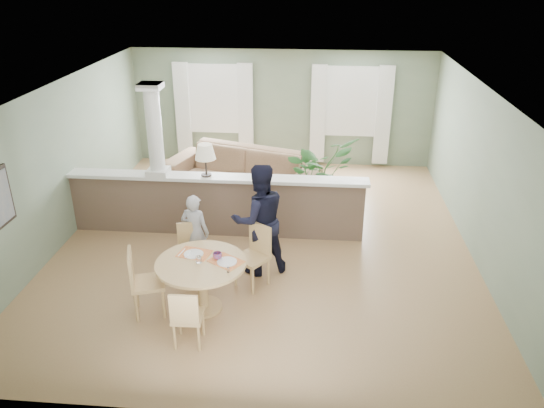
# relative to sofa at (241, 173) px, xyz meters

# --- Properties ---
(ground) EXTENTS (8.00, 8.00, 0.00)m
(ground) POSITION_rel_sofa_xyz_m (0.72, -2.02, -0.47)
(ground) COLOR tan
(ground) RESTS_ON ground
(room_shell) EXTENTS (7.02, 8.02, 2.71)m
(room_shell) POSITION_rel_sofa_xyz_m (0.69, -1.39, 1.35)
(room_shell) COLOR gray
(room_shell) RESTS_ON ground
(pony_wall) EXTENTS (5.32, 0.38, 2.70)m
(pony_wall) POSITION_rel_sofa_xyz_m (-0.27, -1.82, 0.24)
(pony_wall) COLOR brown
(pony_wall) RESTS_ON ground
(sofa) EXTENTS (3.43, 2.20, 0.93)m
(sofa) POSITION_rel_sofa_xyz_m (0.00, 0.00, 0.00)
(sofa) COLOR #936D50
(sofa) RESTS_ON ground
(houseplant) EXTENTS (1.79, 1.77, 1.50)m
(houseplant) POSITION_rel_sofa_xyz_m (1.61, -0.64, 0.28)
(houseplant) COLOR #2B6127
(houseplant) RESTS_ON ground
(dining_table) EXTENTS (1.25, 1.25, 0.86)m
(dining_table) POSITION_rel_sofa_xyz_m (0.04, -4.10, 0.14)
(dining_table) COLOR tan
(dining_table) RESTS_ON ground
(chair_far_boy) EXTENTS (0.48, 0.48, 0.84)m
(chair_far_boy) POSITION_rel_sofa_xyz_m (-0.35, -3.19, -0.00)
(chair_far_boy) COLOR tan
(chair_far_boy) RESTS_ON ground
(chair_far_man) EXTENTS (0.61, 0.61, 0.96)m
(chair_far_man) POSITION_rel_sofa_xyz_m (0.69, -3.39, 0.06)
(chair_far_man) COLOR tan
(chair_far_man) RESTS_ON ground
(chair_near) EXTENTS (0.39, 0.39, 0.84)m
(chair_near) POSITION_rel_sofa_xyz_m (0.01, -4.93, -0.00)
(chair_near) COLOR tan
(chair_near) RESTS_ON ground
(chair_side) EXTENTS (0.56, 0.56, 0.99)m
(chair_side) POSITION_rel_sofa_xyz_m (-0.76, -4.29, 0.08)
(chair_side) COLOR tan
(chair_side) RESTS_ON ground
(child_person) EXTENTS (0.52, 0.39, 1.27)m
(child_person) POSITION_rel_sofa_xyz_m (-0.30, -3.02, 0.17)
(child_person) COLOR #9B9BA0
(child_person) RESTS_ON ground
(man_person) EXTENTS (1.07, 0.96, 1.80)m
(man_person) POSITION_rel_sofa_xyz_m (0.72, -3.02, 0.43)
(man_person) COLOR black
(man_person) RESTS_ON ground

